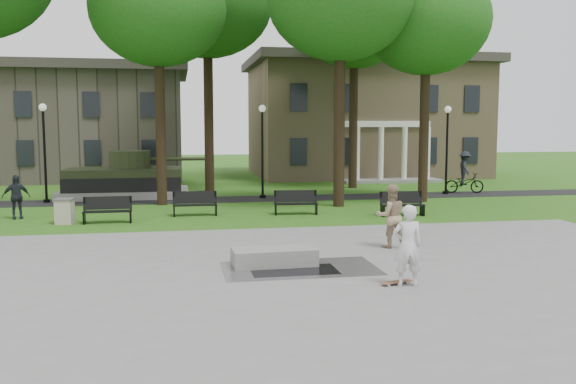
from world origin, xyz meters
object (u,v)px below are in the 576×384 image
Objects in this scene: skateboarder at (407,245)px; park_bench_0 at (108,209)px; trash_bin at (65,211)px; friend_watching at (391,216)px; cyclist at (464,176)px; concrete_block at (274,257)px.

skateboarder is 13.35m from park_bench_0.
park_bench_0 is at bearing -2.86° from trash_bin.
cyclist is at bearing -122.51° from friend_watching.
skateboarder is 14.39m from trash_bin.
trash_bin is at bearing -45.21° from skateboarder.
park_bench_0 is at bearing 123.18° from cyclist.
skateboarder is at bearing 161.65° from cyclist.
trash_bin is at bearing 129.02° from concrete_block.
concrete_block is at bearing -50.98° from trash_bin.
park_bench_0 is (-5.13, 8.20, 0.28)m from concrete_block.
cyclist is (10.34, 18.04, -0.03)m from skateboarder.
cyclist reaches higher than concrete_block.
skateboarder is 0.99× the size of friend_watching.
concrete_block is at bearing 151.29° from cyclist.
park_bench_0 reaches higher than concrete_block.
skateboarder is 4.48m from friend_watching.
park_bench_0 is 1.58m from trash_bin.
trash_bin is at bearing 176.27° from park_bench_0.
concrete_block is 1.15× the size of friend_watching.
cyclist is at bearing -115.77° from skateboarder.
friend_watching is (3.84, 1.71, 0.73)m from concrete_block.
friend_watching is at bearing -36.78° from park_bench_0.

